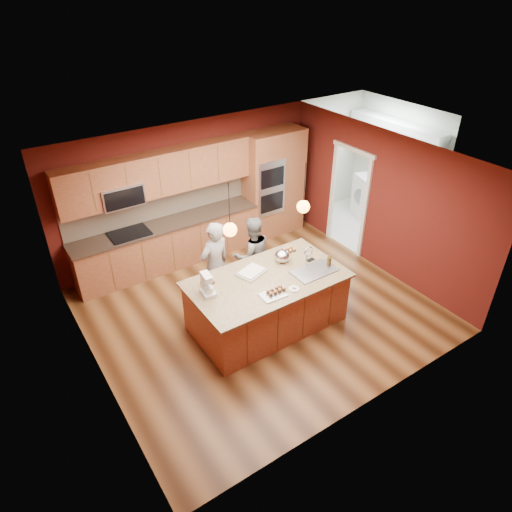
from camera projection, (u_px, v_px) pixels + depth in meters
floor at (259, 310)px, 7.99m from camera, size 5.50×5.50×0.00m
ceiling at (260, 163)px, 6.54m from camera, size 5.50×5.50×0.00m
wall_back at (188, 190)px, 9.02m from camera, size 5.50×0.00×5.50m
wall_front at (375, 331)px, 5.51m from camera, size 5.50×0.00×5.50m
wall_left at (86, 303)px, 5.98m from camera, size 0.00×5.00×5.00m
wall_right at (380, 202)px, 8.56m from camera, size 0.00×5.00×5.00m
cabinet_run at (164, 220)px, 8.72m from camera, size 3.74×0.64×2.30m
oven_column at (273, 184)px, 9.78m from camera, size 1.30×0.62×2.30m
doorway_trim at (348, 201)px, 9.27m from camera, size 0.08×1.11×2.20m
laundry_room at (395, 139)px, 9.83m from camera, size 2.60×2.70×2.70m
pendant_left at (230, 229)px, 6.31m from camera, size 0.20×0.20×0.80m
pendant_right at (303, 206)px, 6.92m from camera, size 0.20×0.20×0.80m
island at (268, 301)px, 7.44m from camera, size 2.50×1.40×1.30m
person_left at (215, 265)px, 7.73m from camera, size 0.65×0.48×1.61m
person_right at (252, 255)px, 8.12m from camera, size 0.81×0.68×1.48m
stand_mixer at (207, 286)px, 6.78m from camera, size 0.21×0.27×0.35m
sheet_cake at (252, 272)px, 7.31m from camera, size 0.54×0.47×0.05m
cooling_rack at (273, 295)px, 6.82m from camera, size 0.39×0.28×0.02m
mixing_bowl at (282, 256)px, 7.56m from camera, size 0.26×0.26×0.22m
plate at (294, 289)px, 6.95m from camera, size 0.17×0.17×0.01m
tumbler at (329, 261)px, 7.48m from camera, size 0.08×0.08×0.15m
phone at (311, 260)px, 7.65m from camera, size 0.15×0.09×0.01m
cupcakes_left at (207, 282)px, 7.06m from camera, size 0.23×0.15×0.07m
cupcakes_rack at (276, 290)px, 6.85m from camera, size 0.31×0.16×0.07m
cupcakes_right at (287, 250)px, 7.84m from camera, size 0.32×0.16×0.07m
washer at (391, 209)px, 10.32m from camera, size 0.63×0.65×0.91m
dryer at (370, 196)px, 10.80m from camera, size 0.76×0.78×0.99m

